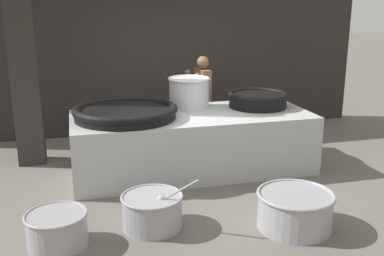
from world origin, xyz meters
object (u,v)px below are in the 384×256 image
prep_bowl_vegetables (152,209)px  giant_wok_far (258,99)px  prep_bowl_extra (57,228)px  prep_bowl_meat (295,208)px  giant_wok_near (125,112)px  stock_pot (189,92)px  cook (202,97)px

prep_bowl_vegetables → giant_wok_far: bearing=42.4°
prep_bowl_vegetables → prep_bowl_extra: size_ratio=1.25×
prep_bowl_meat → giant_wok_near: bearing=127.9°
stock_pot → prep_bowl_extra: size_ratio=1.01×
giant_wok_near → prep_bowl_vegetables: size_ratio=1.83×
giant_wok_near → prep_bowl_vegetables: bearing=-87.4°
giant_wok_near → prep_bowl_meat: giant_wok_near is taller
prep_bowl_vegetables → prep_bowl_meat: (1.56, -0.43, 0.02)m
stock_pot → prep_bowl_vegetables: bearing=-115.0°
giant_wok_far → prep_bowl_extra: giant_wok_far is taller
giant_wok_far → prep_bowl_extra: bearing=-146.7°
prep_bowl_extra → prep_bowl_vegetables: bearing=8.5°
stock_pot → prep_bowl_extra: stock_pot is taller
giant_wok_far → cook: size_ratio=0.60×
prep_bowl_vegetables → prep_bowl_meat: prep_bowl_vegetables is taller
cook → prep_bowl_meat: bearing=86.8°
stock_pot → prep_bowl_meat: size_ratio=0.75×
giant_wok_near → prep_bowl_extra: size_ratio=2.29×
giant_wok_near → giant_wok_far: size_ratio=1.59×
giant_wok_far → prep_bowl_extra: 3.80m
cook → prep_bowl_extra: size_ratio=2.42×
cook → prep_bowl_vegetables: size_ratio=1.94×
cook → prep_bowl_meat: cook is taller
stock_pot → giant_wok_near: bearing=-158.3°
giant_wok_near → giant_wok_far: giant_wok_far is taller
giant_wok_far → prep_bowl_vegetables: bearing=-137.6°
stock_pot → prep_bowl_vegetables: 2.49m
giant_wok_near → cook: size_ratio=0.94×
stock_pot → giant_wok_far: bearing=-11.4°
giant_wok_near → cook: bearing=40.4°
prep_bowl_vegetables → prep_bowl_extra: prep_bowl_vegetables is taller
cook → prep_bowl_vegetables: (-1.45, -2.98, -0.65)m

